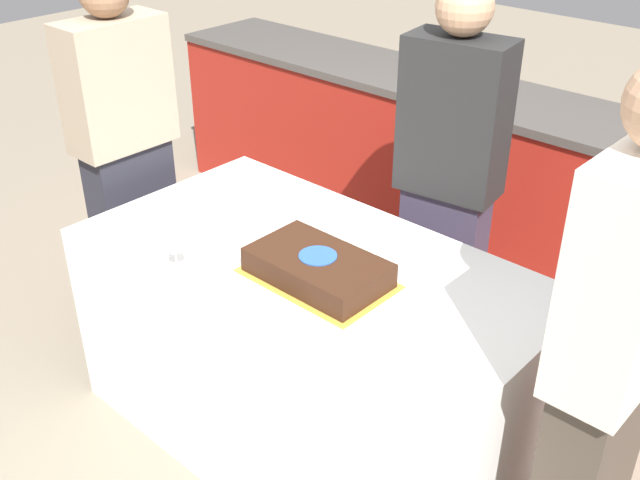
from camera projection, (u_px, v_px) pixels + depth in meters
name	position (u px, v px, depth m)	size (l,w,h in m)	color
ground_plane	(310.00, 429.00, 2.92)	(14.00, 14.00, 0.00)	gray
back_counter	(522.00, 195.00, 3.67)	(4.40, 0.58, 0.92)	#A82319
dining_table	(310.00, 351.00, 2.73)	(1.64, 0.91, 0.77)	white
cake	(318.00, 268.00, 2.41)	(0.48, 0.31, 0.09)	gold
plate_stack	(210.00, 221.00, 2.70)	(0.23, 0.23, 0.07)	white
wine_glass	(174.00, 240.00, 2.43)	(0.07, 0.07, 0.16)	white
side_plate_near_cake	(362.00, 239.00, 2.66)	(0.21, 0.21, 0.00)	white
side_plate_right_edge	(424.00, 327.00, 2.21)	(0.21, 0.21, 0.00)	white
utensil_pile	(263.00, 307.00, 2.28)	(0.16, 0.11, 0.02)	white
person_cutting_cake	(448.00, 187.00, 2.87)	(0.41, 0.25, 1.62)	#383347
person_seated_left	(127.00, 161.00, 3.11)	(0.20, 0.42, 1.61)	#282833
person_seated_right	(610.00, 372.00, 1.88)	(0.21, 0.41, 1.68)	#4C4238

